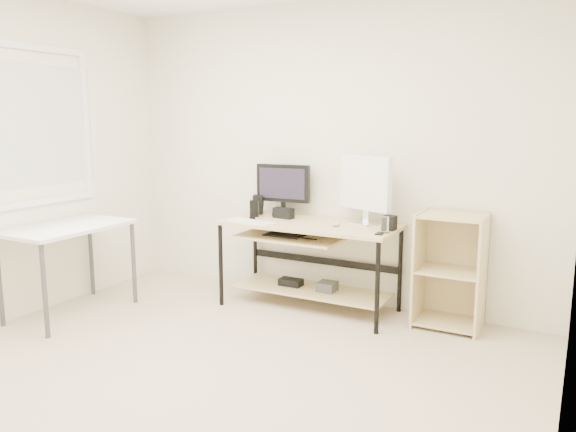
# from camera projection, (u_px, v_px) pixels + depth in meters

# --- Properties ---
(room) EXTENTS (4.01, 4.01, 2.62)m
(room) POSITION_uv_depth(u_px,v_px,m) (167.00, 170.00, 3.27)
(room) COLOR beige
(room) RESTS_ON ground
(desk) EXTENTS (1.50, 0.65, 0.75)m
(desk) POSITION_uv_depth(u_px,v_px,m) (307.00, 247.00, 4.76)
(desk) COLOR #D3C085
(desk) RESTS_ON ground
(side_table) EXTENTS (0.60, 1.00, 0.75)m
(side_table) POSITION_uv_depth(u_px,v_px,m) (68.00, 235.00, 4.58)
(side_table) COLOR white
(side_table) RESTS_ON ground
(shelf_unit) EXTENTS (0.50, 0.40, 0.90)m
(shelf_unit) POSITION_uv_depth(u_px,v_px,m) (451.00, 269.00, 4.36)
(shelf_unit) COLOR #DBC689
(shelf_unit) RESTS_ON ground
(black_monitor) EXTENTS (0.50, 0.21, 0.46)m
(black_monitor) POSITION_uv_depth(u_px,v_px,m) (283.00, 186.00, 5.01)
(black_monitor) COLOR black
(black_monitor) RESTS_ON desk
(white_imac) EXTENTS (0.51, 0.26, 0.56)m
(white_imac) POSITION_uv_depth(u_px,v_px,m) (365.00, 185.00, 4.58)
(white_imac) COLOR silver
(white_imac) RESTS_ON desk
(keyboard) EXTENTS (0.47, 0.20, 0.02)m
(keyboard) POSITION_uv_depth(u_px,v_px,m) (252.00, 222.00, 4.70)
(keyboard) COLOR white
(keyboard) RESTS_ON desk
(mouse) EXTENTS (0.07, 0.10, 0.03)m
(mouse) POSITION_uv_depth(u_px,v_px,m) (336.00, 224.00, 4.55)
(mouse) COLOR #BABABF
(mouse) RESTS_ON desk
(center_speaker) EXTENTS (0.19, 0.10, 0.09)m
(center_speaker) POSITION_uv_depth(u_px,v_px,m) (283.00, 213.00, 4.90)
(center_speaker) COLOR black
(center_speaker) RESTS_ON desk
(speaker_left) EXTENTS (0.11, 0.11, 0.18)m
(speaker_left) POSITION_uv_depth(u_px,v_px,m) (258.00, 204.00, 5.10)
(speaker_left) COLOR black
(speaker_left) RESTS_ON desk
(speaker_right) EXTENTS (0.10, 0.10, 0.11)m
(speaker_right) POSITION_uv_depth(u_px,v_px,m) (389.00, 223.00, 4.38)
(speaker_right) COLOR black
(speaker_right) RESTS_ON desk
(audio_controller) EXTENTS (0.09, 0.07, 0.15)m
(audio_controller) POSITION_uv_depth(u_px,v_px,m) (254.00, 208.00, 4.97)
(audio_controller) COLOR black
(audio_controller) RESTS_ON desk
(volume_puck) EXTENTS (0.06, 0.06, 0.02)m
(volume_puck) POSITION_uv_depth(u_px,v_px,m) (252.00, 219.00, 4.82)
(volume_puck) COLOR black
(volume_puck) RESTS_ON desk
(smartphone) EXTENTS (0.06, 0.11, 0.01)m
(smartphone) POSITION_uv_depth(u_px,v_px,m) (380.00, 234.00, 4.24)
(smartphone) COLOR black
(smartphone) RESTS_ON desk
(coaster) EXTENTS (0.09, 0.09, 0.01)m
(coaster) POSITION_uv_depth(u_px,v_px,m) (385.00, 233.00, 4.27)
(coaster) COLOR #A37C4A
(coaster) RESTS_ON desk
(drinking_glass) EXTENTS (0.07, 0.07, 0.12)m
(drinking_glass) POSITION_uv_depth(u_px,v_px,m) (385.00, 225.00, 4.26)
(drinking_glass) COLOR white
(drinking_glass) RESTS_ON coaster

